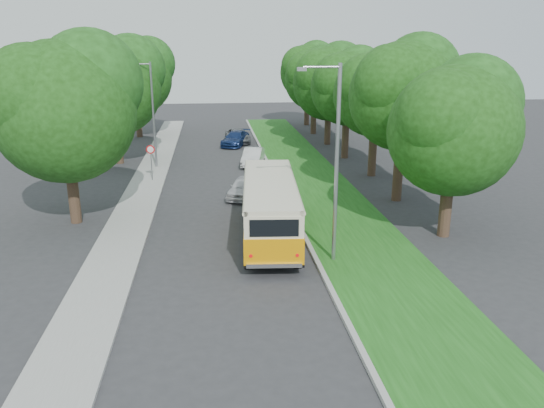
{
  "coord_description": "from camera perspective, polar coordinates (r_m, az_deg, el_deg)",
  "views": [
    {
      "loc": [
        -0.55,
        -22.42,
        8.67
      ],
      "look_at": [
        2.16,
        1.12,
        1.5
      ],
      "focal_mm": 35.0,
      "sensor_mm": 36.0,
      "label": 1
    }
  ],
  "objects": [
    {
      "name": "grass_verge",
      "position": [
        29.46,
        6.48,
        -0.26
      ],
      "size": [
        4.5,
        70.0,
        0.13
      ],
      "primitive_type": "cube",
      "color": "#1A4E14",
      "rests_on": "ground"
    },
    {
      "name": "vintage_bus",
      "position": [
        24.37,
        -0.21,
        -0.55
      ],
      "size": [
        3.13,
        9.52,
        2.78
      ],
      "primitive_type": null,
      "rotation": [
        0.0,
        0.0,
        -0.08
      ],
      "color": "orange",
      "rests_on": "ground"
    },
    {
      "name": "car_white",
      "position": [
        39.51,
        -2.06,
        5.08
      ],
      "size": [
        2.1,
        4.02,
        1.26
      ],
      "primitive_type": "imported",
      "rotation": [
        0.0,
        0.0,
        -0.21
      ],
      "color": "silver",
      "rests_on": "ground"
    },
    {
      "name": "treeline",
      "position": [
        40.67,
        -1.36,
        12.96
      ],
      "size": [
        24.27,
        41.91,
        9.46
      ],
      "color": "#332319",
      "rests_on": "ground"
    },
    {
      "name": "lamppost_far",
      "position": [
        38.91,
        -12.82,
        9.7
      ],
      "size": [
        1.71,
        0.16,
        7.5
      ],
      "color": "gray",
      "rests_on": "ground"
    },
    {
      "name": "sidewalk",
      "position": [
        29.05,
        -14.67,
        -0.97
      ],
      "size": [
        2.2,
        70.0,
        0.12
      ],
      "primitive_type": "cube",
      "color": "gray",
      "rests_on": "ground"
    },
    {
      "name": "curb",
      "position": [
        29.03,
        1.96,
        -0.4
      ],
      "size": [
        0.2,
        70.0,
        0.15
      ],
      "primitive_type": "cube",
      "color": "gray",
      "rests_on": "ground"
    },
    {
      "name": "warning_sign",
      "position": [
        35.31,
        -12.9,
        5.04
      ],
      "size": [
        0.56,
        0.1,
        2.5
      ],
      "color": "gray",
      "rests_on": "ground"
    },
    {
      "name": "ground",
      "position": [
        24.04,
        -4.82,
        -4.37
      ],
      "size": [
        120.0,
        120.0,
        0.0
      ],
      "primitive_type": "plane",
      "color": "#2D2D30",
      "rests_on": "ground"
    },
    {
      "name": "car_silver",
      "position": [
        31.16,
        -3.04,
        1.82
      ],
      "size": [
        2.53,
        3.85,
        1.22
      ],
      "primitive_type": "imported",
      "rotation": [
        0.0,
        0.0,
        -0.33
      ],
      "color": "silver",
      "rests_on": "ground"
    },
    {
      "name": "car_blue",
      "position": [
        47.45,
        -3.92,
        7.03
      ],
      "size": [
        3.16,
        4.63,
        1.24
      ],
      "primitive_type": "imported",
      "rotation": [
        0.0,
        0.0,
        -0.37
      ],
      "color": "navy",
      "rests_on": "ground"
    },
    {
      "name": "lamppost_near",
      "position": [
        20.92,
        6.75,
        4.86
      ],
      "size": [
        1.71,
        0.16,
        8.0
      ],
      "color": "gray",
      "rests_on": "ground"
    },
    {
      "name": "car_grey",
      "position": [
        48.89,
        -3.72,
        7.31
      ],
      "size": [
        2.23,
        4.48,
        1.22
      ],
      "primitive_type": "imported",
      "rotation": [
        0.0,
        0.0,
        0.05
      ],
      "color": "#5C5F64",
      "rests_on": "ground"
    }
  ]
}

